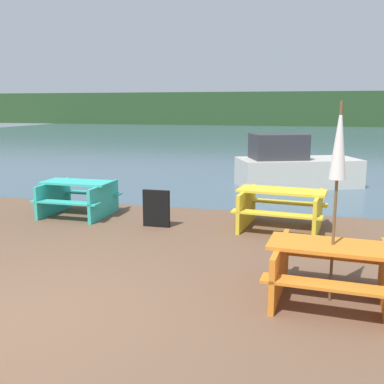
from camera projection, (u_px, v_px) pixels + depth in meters
ground_plane at (30, 316)px, 5.22m from camera, size 60.00×60.00×0.00m
water at (268, 137)px, 34.56m from camera, size 60.00×50.00×0.00m
far_treeline at (283, 109)px, 53.19m from camera, size 80.00×1.60×4.00m
picnic_table_orange at (331, 267)px, 5.57m from camera, size 1.65×1.49×0.73m
picnic_table_yellow at (281, 206)px, 8.80m from camera, size 1.82×1.55×0.80m
picnic_table_teal at (78, 195)px, 9.95m from camera, size 1.54×1.40×0.77m
umbrella_white at (339, 146)px, 5.28m from camera, size 0.20×0.20×2.47m
boat at (294, 167)px, 13.55m from camera, size 3.89×2.83×1.58m
signboard at (156, 208)px, 9.01m from camera, size 0.55×0.08×0.75m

